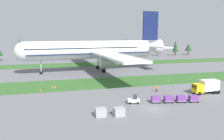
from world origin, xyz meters
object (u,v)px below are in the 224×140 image
(cargo_dolly_lead, at_px, (156,99))
(uld_container_1, at_px, (119,112))
(taxiway_marker_1, at_px, (55,87))
(taxiway_marker_2, at_px, (168,81))
(cargo_dolly_third, at_px, (181,98))
(uld_container_0, at_px, (100,112))
(cargo_dolly_second, at_px, (169,99))
(ground_crew_marshaller, at_px, (157,88))
(taxiway_marker_0, at_px, (41,90))
(airliner, at_px, (94,50))
(baggage_tug, at_px, (134,100))
(cargo_dolly_fourth, at_px, (193,98))
(catering_truck, at_px, (206,86))
(taxiway_marker_3, at_px, (53,87))

(cargo_dolly_lead, xyz_separation_m, uld_container_1, (-10.16, -5.24, -0.13))
(taxiway_marker_1, distance_m, taxiway_marker_2, 35.57)
(cargo_dolly_lead, bearing_deg, taxiway_marker_1, 58.20)
(cargo_dolly_third, xyz_separation_m, uld_container_0, (-19.32, -3.66, -0.13))
(cargo_dolly_second, relative_size, ground_crew_marshaller, 1.39)
(uld_container_1, bearing_deg, taxiway_marker_0, 125.19)
(cargo_dolly_second, height_order, ground_crew_marshaller, ground_crew_marshaller)
(cargo_dolly_second, xyz_separation_m, taxiway_marker_1, (-24.92, 20.15, -0.58))
(airliner, relative_size, baggage_tug, 27.03)
(ground_crew_marshaller, xyz_separation_m, uld_container_0, (-17.94, -13.10, -0.16))
(baggage_tug, distance_m, uld_container_1, 8.02)
(ground_crew_marshaller, relative_size, uld_container_0, 0.87)
(uld_container_1, xyz_separation_m, taxiway_marker_2, (23.65, 23.98, -0.56))
(cargo_dolly_lead, bearing_deg, cargo_dolly_third, -90.00)
(airliner, relative_size, uld_container_1, 37.64)
(cargo_dolly_fourth, distance_m, taxiway_marker_2, 20.84)
(ground_crew_marshaller, relative_size, taxiway_marker_1, 2.60)
(ground_crew_marshaller, bearing_deg, cargo_dolly_third, 120.67)
(catering_truck, bearing_deg, cargo_dolly_third, 115.37)
(catering_truck, relative_size, uld_container_0, 3.49)
(cargo_dolly_lead, relative_size, uld_container_0, 1.21)
(uld_container_1, height_order, taxiway_marker_3, uld_container_1)
(ground_crew_marshaller, height_order, uld_container_1, ground_crew_marshaller)
(cargo_dolly_lead, relative_size, taxiway_marker_3, 4.57)
(airliner, height_order, cargo_dolly_third, airliner)
(airliner, xyz_separation_m, catering_truck, (22.39, -40.26, -7.03))
(cargo_dolly_lead, xyz_separation_m, taxiway_marker_0, (-25.87, 17.05, -0.66))
(cargo_dolly_fourth, distance_m, taxiway_marker_1, 37.23)
(cargo_dolly_second, bearing_deg, uld_container_1, 119.92)
(catering_truck, height_order, taxiway_marker_0, catering_truck)
(baggage_tug, bearing_deg, uld_container_1, 149.43)
(baggage_tug, distance_m, cargo_dolly_lead, 5.03)
(uld_container_1, bearing_deg, ground_crew_marshaller, 43.37)
(catering_truck, height_order, ground_crew_marshaller, catering_truck)
(cargo_dolly_lead, bearing_deg, cargo_dolly_second, -90.00)
(airliner, xyz_separation_m, taxiway_marker_2, (19.90, -25.27, -8.75))
(airliner, height_order, taxiway_marker_2, airliner)
(cargo_dolly_lead, bearing_deg, uld_container_1, 127.19)
(cargo_dolly_third, distance_m, catering_truck, 11.36)
(baggage_tug, bearing_deg, taxiway_marker_0, 62.17)
(cargo_dolly_second, height_order, cargo_dolly_fourth, same)
(cargo_dolly_third, bearing_deg, cargo_dolly_lead, 90.00)
(ground_crew_marshaller, bearing_deg, taxiway_marker_1, -0.71)
(airliner, height_order, taxiway_marker_1, airliner)
(cargo_dolly_third, xyz_separation_m, taxiway_marker_0, (-31.58, 18.04, -0.66))
(taxiway_marker_2, bearing_deg, cargo_dolly_second, -118.94)
(uld_container_0, bearing_deg, baggage_tug, 32.53)
(taxiway_marker_1, relative_size, taxiway_marker_3, 1.26)
(cargo_dolly_fourth, distance_m, catering_truck, 9.14)
(baggage_tug, height_order, ground_crew_marshaller, baggage_tug)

